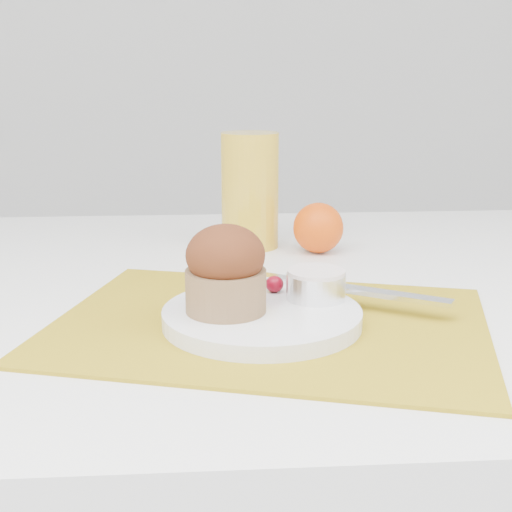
{
  "coord_description": "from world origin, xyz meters",
  "views": [
    {
      "loc": [
        -0.12,
        -0.74,
        0.99
      ],
      "look_at": [
        -0.07,
        -0.02,
        0.8
      ],
      "focal_mm": 50.0,
      "sensor_mm": 36.0,
      "label": 1
    }
  ],
  "objects": [
    {
      "name": "placemat",
      "position": [
        -0.06,
        -0.1,
        0.75
      ],
      "size": [
        0.48,
        0.4,
        0.0
      ],
      "primitive_type": "cube",
      "rotation": [
        0.0,
        0.0,
        -0.28
      ],
      "color": "#A98B17",
      "rests_on": "table"
    },
    {
      "name": "plate",
      "position": [
        -0.07,
        -0.1,
        0.76
      ],
      "size": [
        0.23,
        0.23,
        0.02
      ],
      "primitive_type": "cylinder",
      "rotation": [
        0.0,
        0.0,
        -0.23
      ],
      "color": "white",
      "rests_on": "placemat"
    },
    {
      "name": "ramekin",
      "position": [
        -0.01,
        -0.07,
        0.78
      ],
      "size": [
        0.07,
        0.07,
        0.03
      ],
      "primitive_type": "cylinder",
      "rotation": [
        0.0,
        0.0,
        0.24
      ],
      "color": "white",
      "rests_on": "plate"
    },
    {
      "name": "cream",
      "position": [
        -0.01,
        -0.07,
        0.79
      ],
      "size": [
        0.06,
        0.06,
        0.01
      ],
      "primitive_type": "cylinder",
      "rotation": [
        0.0,
        0.0,
        0.05
      ],
      "color": "silver",
      "rests_on": "ramekin"
    },
    {
      "name": "raspberry_near",
      "position": [
        -0.05,
        -0.05,
        0.78
      ],
      "size": [
        0.02,
        0.02,
        0.02
      ],
      "primitive_type": "ellipsoid",
      "color": "#57020E",
      "rests_on": "plate"
    },
    {
      "name": "raspberry_far",
      "position": [
        -0.03,
        -0.06,
        0.78
      ],
      "size": [
        0.02,
        0.02,
        0.02
      ],
      "primitive_type": "ellipsoid",
      "color": "#530211",
      "rests_on": "plate"
    },
    {
      "name": "butter_knife",
      "position": [
        0.03,
        -0.05,
        0.77
      ],
      "size": [
        0.19,
        0.12,
        0.01
      ],
      "primitive_type": "cube",
      "rotation": [
        0.0,
        0.0,
        -0.55
      ],
      "color": "silver",
      "rests_on": "plate"
    },
    {
      "name": "orange",
      "position": [
        0.03,
        0.18,
        0.78
      ],
      "size": [
        0.07,
        0.07,
        0.07
      ],
      "primitive_type": "sphere",
      "color": "#EF5108",
      "rests_on": "table"
    },
    {
      "name": "juice_glass",
      "position": [
        -0.06,
        0.22,
        0.83
      ],
      "size": [
        0.1,
        0.1,
        0.16
      ],
      "primitive_type": "cylinder",
      "rotation": [
        0.0,
        0.0,
        0.31
      ],
      "color": "gold",
      "rests_on": "table"
    },
    {
      "name": "muffin",
      "position": [
        -0.1,
        -0.1,
        0.81
      ],
      "size": [
        0.09,
        0.09,
        0.08
      ],
      "color": "olive",
      "rests_on": "plate"
    }
  ]
}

